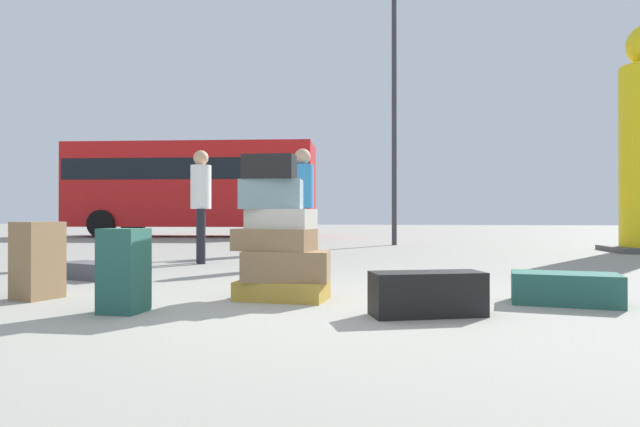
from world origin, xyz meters
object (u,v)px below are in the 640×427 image
Objects in this scene: suitcase_teal_behind_tower at (565,289)px; person_tourist_with_camera at (201,196)px; suitcase_teal_left_side at (124,270)px; suitcase_charcoal_right_side at (91,271)px; suitcase_tower at (279,241)px; person_bearded_onlooker at (281,199)px; suitcase_black_foreground_far at (427,294)px; lamp_post at (394,72)px; suitcase_brown_foreground_near at (38,260)px; person_passerby_in_red at (303,196)px; parked_bus at (194,183)px.

person_tourist_with_camera is at bearing 154.12° from suitcase_teal_behind_tower.
suitcase_teal_left_side is 2.37m from suitcase_charcoal_right_side.
suitcase_tower is 2.32m from suitcase_teal_behind_tower.
person_bearded_onlooker reaches higher than person_tourist_with_camera.
suitcase_black_foreground_far is at bearing -24.92° from suitcase_tower.
suitcase_teal_behind_tower is (2.29, 0.12, -0.36)m from suitcase_tower.
person_tourist_with_camera is (-1.96, 3.09, 0.50)m from suitcase_tower.
suitcase_tower is at bearing 135.83° from suitcase_black_foreground_far.
lamp_post is at bearing 82.03° from suitcase_teal_left_side.
lamp_post reaches higher than suitcase_teal_behind_tower.
suitcase_brown_foreground_near is at bearing 158.19° from suitcase_teal_left_side.
person_passerby_in_red is (1.62, 3.15, 0.64)m from suitcase_brown_foreground_near.
suitcase_tower is at bearing -4.02° from suitcase_charcoal_right_side.
person_bearded_onlooker is 1.04× the size of person_passerby_in_red.
lamp_post is at bearing 138.76° from person_bearded_onlooker.
suitcase_tower is 0.75× the size of person_passerby_in_red.
person_bearded_onlooker is (-2.44, 5.61, 0.85)m from suitcase_black_foreground_far.
suitcase_brown_foreground_near is 14.15m from parked_bus.
person_tourist_with_camera is (-0.72, -1.96, -0.01)m from person_bearded_onlooker.
lamp_post reaches higher than suitcase_charcoal_right_side.
suitcase_teal_left_side is 5.90m from person_bearded_onlooker.
suitcase_teal_behind_tower is 1.28m from suitcase_black_foreground_far.
lamp_post is at bearing 109.70° from suitcase_teal_behind_tower.
person_bearded_onlooker is at bearing 94.82° from suitcase_teal_left_side.
person_passerby_in_red is 0.25× the size of lamp_post.
person_passerby_in_red is (0.57, 3.62, 0.67)m from suitcase_teal_left_side.
suitcase_black_foreground_far is (2.15, 0.24, -0.15)m from suitcase_teal_left_side.
lamp_post is (1.07, 5.76, 3.20)m from person_passerby_in_red.
parked_bus is (-8.58, 12.93, 1.71)m from suitcase_teal_behind_tower.
parked_bus reaches higher than suitcase_teal_behind_tower.
person_bearded_onlooker reaches higher than person_passerby_in_red.
suitcase_tower is 1.25m from suitcase_teal_left_side.
suitcase_teal_left_side is 14.93m from parked_bus.
suitcase_charcoal_right_side is at bearing 136.70° from suitcase_black_foreground_far.
person_bearded_onlooker is at bearing -162.44° from person_passerby_in_red.
suitcase_brown_foreground_near is 1.07× the size of suitcase_teal_left_side.
suitcase_tower is 0.19× the size of lamp_post.
suitcase_black_foreground_far is 0.09× the size of parked_bus.
suitcase_teal_behind_tower is 1.01× the size of suitcase_black_foreground_far.
parked_bus reaches higher than person_bearded_onlooker.
suitcase_teal_left_side reaches higher than suitcase_black_foreground_far.
suitcase_brown_foreground_near is 3.49m from person_tourist_with_camera.
suitcase_charcoal_right_side is (-3.61, 1.61, -0.06)m from suitcase_black_foreground_far.
person_bearded_onlooker reaches higher than suitcase_tower.
suitcase_brown_foreground_near is at bearing -170.42° from suitcase_tower.
person_passerby_in_red is 0.19× the size of parked_bus.
suitcase_teal_left_side is 0.36× the size of person_tourist_with_camera.
person_bearded_onlooker is at bearing 103.76° from suitcase_tower.
suitcase_teal_behind_tower is at bearing 8.37° from suitcase_charcoal_right_side.
lamp_post is at bearing -38.71° from parked_bus.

